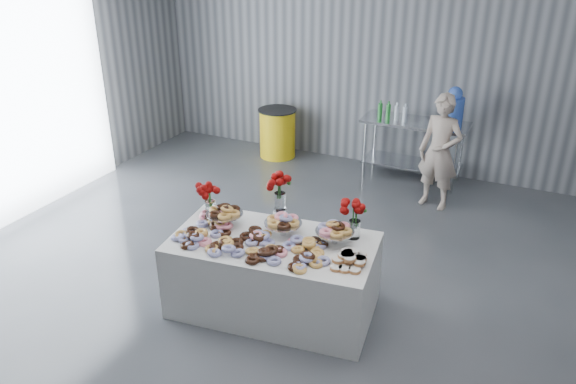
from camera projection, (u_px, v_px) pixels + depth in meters
name	position (u px, v px, depth m)	size (l,w,h in m)	color
ground	(265.00, 336.00, 5.13)	(9.00, 9.00, 0.00)	#3B3D43
room_walls	(230.00, 38.00, 4.18)	(8.04, 9.04, 4.02)	gray
display_table	(273.00, 275.00, 5.36)	(1.90, 1.00, 0.75)	silver
prep_table	(414.00, 140.00, 8.11)	(1.50, 0.60, 0.90)	silver
donut_mounds	(270.00, 239.00, 5.14)	(1.80, 0.80, 0.09)	#E9BA55
cake_stand_left	(225.00, 212.00, 5.43)	(0.36, 0.36, 0.17)	silver
cake_stand_mid	(283.00, 221.00, 5.26)	(0.36, 0.36, 0.17)	silver
cake_stand_right	(335.00, 230.00, 5.11)	(0.36, 0.36, 0.17)	silver
danish_pile	(349.00, 258.00, 4.83)	(0.48, 0.48, 0.11)	silver
bouquet_left	(209.00, 191.00, 5.51)	(0.26, 0.26, 0.42)	white
bouquet_right	(355.00, 210.00, 5.13)	(0.26, 0.26, 0.42)	white
bouquet_center	(280.00, 188.00, 5.36)	(0.26, 0.26, 0.57)	silver
water_jug	(453.00, 108.00, 7.69)	(0.28, 0.28, 0.55)	#4575ED
drink_bottles	(392.00, 111.00, 7.97)	(0.54, 0.08, 0.27)	#268C33
person	(440.00, 152.00, 7.25)	(0.56, 0.37, 1.53)	#CC8C93
trash_barrel	(277.00, 133.00, 9.06)	(0.62, 0.62, 0.79)	yellow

